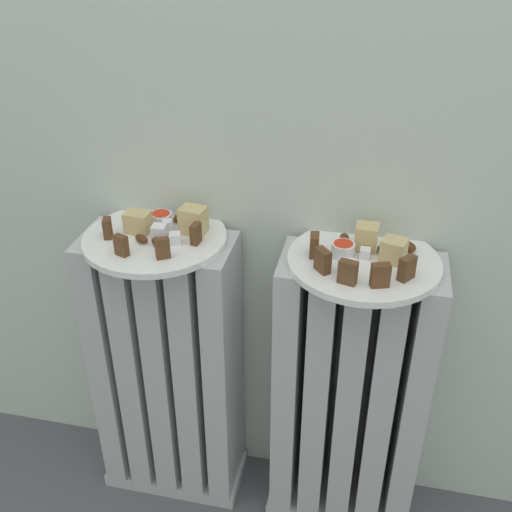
{
  "coord_description": "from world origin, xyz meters",
  "views": [
    {
      "loc": [
        0.2,
        -0.63,
        1.19
      ],
      "look_at": [
        0.0,
        0.28,
        0.63
      ],
      "focal_mm": 42.28,
      "sensor_mm": 36.0,
      "label": 1
    }
  ],
  "objects_px": {
    "radiator_left": "(168,373)",
    "plate_right": "(364,261)",
    "jam_bowl_right": "(343,249)",
    "jam_bowl_left": "(161,218)",
    "radiator_right": "(349,400)",
    "fork": "(171,239)",
    "plate_left": "(155,238)"
  },
  "relations": [
    {
      "from": "jam_bowl_left",
      "to": "jam_bowl_right",
      "type": "bearing_deg",
      "value": -7.69
    },
    {
      "from": "jam_bowl_left",
      "to": "fork",
      "type": "height_order",
      "value": "jam_bowl_left"
    },
    {
      "from": "radiator_right",
      "to": "jam_bowl_right",
      "type": "xyz_separation_m",
      "value": [
        -0.04,
        0.0,
        0.35
      ]
    },
    {
      "from": "plate_right",
      "to": "jam_bowl_left",
      "type": "relative_size",
      "value": 6.36
    },
    {
      "from": "radiator_right",
      "to": "fork",
      "type": "xyz_separation_m",
      "value": [
        -0.35,
        -0.01,
        0.34
      ]
    },
    {
      "from": "radiator_left",
      "to": "fork",
      "type": "xyz_separation_m",
      "value": [
        0.03,
        -0.01,
        0.34
      ]
    },
    {
      "from": "fork",
      "to": "radiator_right",
      "type": "bearing_deg",
      "value": 1.66
    },
    {
      "from": "radiator_left",
      "to": "plate_left",
      "type": "bearing_deg",
      "value": 0.0
    },
    {
      "from": "radiator_left",
      "to": "radiator_right",
      "type": "xyz_separation_m",
      "value": [
        0.38,
        0.0,
        0.0
      ]
    },
    {
      "from": "jam_bowl_left",
      "to": "plate_left",
      "type": "bearing_deg",
      "value": -85.45
    },
    {
      "from": "radiator_left",
      "to": "plate_right",
      "type": "bearing_deg",
      "value": 0.0
    },
    {
      "from": "radiator_right",
      "to": "plate_left",
      "type": "distance_m",
      "value": 0.51
    },
    {
      "from": "radiator_left",
      "to": "jam_bowl_left",
      "type": "xyz_separation_m",
      "value": [
        -0.0,
        0.05,
        0.35
      ]
    },
    {
      "from": "radiator_left",
      "to": "jam_bowl_left",
      "type": "height_order",
      "value": "jam_bowl_left"
    },
    {
      "from": "radiator_left",
      "to": "jam_bowl_right",
      "type": "bearing_deg",
      "value": 0.18
    },
    {
      "from": "jam_bowl_left",
      "to": "jam_bowl_right",
      "type": "distance_m",
      "value": 0.35
    },
    {
      "from": "jam_bowl_left",
      "to": "jam_bowl_right",
      "type": "height_order",
      "value": "jam_bowl_right"
    },
    {
      "from": "radiator_right",
      "to": "jam_bowl_left",
      "type": "height_order",
      "value": "jam_bowl_left"
    },
    {
      "from": "plate_right",
      "to": "jam_bowl_right",
      "type": "distance_m",
      "value": 0.04
    },
    {
      "from": "plate_left",
      "to": "jam_bowl_left",
      "type": "relative_size",
      "value": 6.36
    },
    {
      "from": "radiator_left",
      "to": "jam_bowl_left",
      "type": "relative_size",
      "value": 15.25
    },
    {
      "from": "radiator_left",
      "to": "jam_bowl_left",
      "type": "distance_m",
      "value": 0.35
    },
    {
      "from": "radiator_left",
      "to": "plate_right",
      "type": "distance_m",
      "value": 0.51
    },
    {
      "from": "jam_bowl_right",
      "to": "fork",
      "type": "relative_size",
      "value": 0.41
    },
    {
      "from": "radiator_left",
      "to": "radiator_right",
      "type": "relative_size",
      "value": 1.0
    },
    {
      "from": "plate_right",
      "to": "jam_bowl_right",
      "type": "relative_size",
      "value": 6.46
    },
    {
      "from": "radiator_right",
      "to": "jam_bowl_right",
      "type": "relative_size",
      "value": 15.47
    },
    {
      "from": "jam_bowl_left",
      "to": "jam_bowl_right",
      "type": "relative_size",
      "value": 1.01
    },
    {
      "from": "jam_bowl_left",
      "to": "fork",
      "type": "bearing_deg",
      "value": -56.86
    },
    {
      "from": "radiator_left",
      "to": "radiator_right",
      "type": "height_order",
      "value": "same"
    },
    {
      "from": "plate_right",
      "to": "fork",
      "type": "distance_m",
      "value": 0.35
    },
    {
      "from": "radiator_right",
      "to": "jam_bowl_left",
      "type": "bearing_deg",
      "value": 172.89
    }
  ]
}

